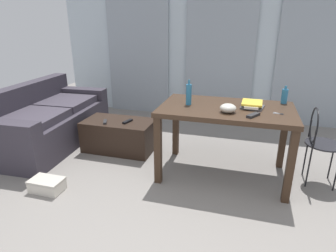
% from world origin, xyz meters
% --- Properties ---
extents(ground_plane, '(8.47, 8.47, 0.00)m').
position_xyz_m(ground_plane, '(0.00, 1.36, 0.00)').
color(ground_plane, gray).
extents(wall_back, '(5.75, 0.10, 2.45)m').
position_xyz_m(wall_back, '(0.00, 3.53, 1.23)').
color(wall_back, silver).
rests_on(wall_back, ground).
extents(curtains, '(4.09, 0.03, 2.01)m').
position_xyz_m(curtains, '(0.00, 3.44, 1.01)').
color(curtains, '#99A3AD').
rests_on(curtains, ground).
extents(couch, '(1.00, 1.91, 0.82)m').
position_xyz_m(couch, '(-2.14, 1.63, 0.32)').
color(couch, '#38333D').
rests_on(couch, ground).
extents(coffee_table, '(0.91, 0.50, 0.41)m').
position_xyz_m(coffee_table, '(-1.07, 1.70, 0.21)').
color(coffee_table, black).
rests_on(coffee_table, ground).
extents(craft_table, '(1.38, 0.83, 0.79)m').
position_xyz_m(craft_table, '(0.32, 1.42, 0.69)').
color(craft_table, '#382619').
rests_on(craft_table, ground).
extents(wire_chair, '(0.37, 0.37, 0.83)m').
position_xyz_m(wire_chair, '(1.27, 1.53, 0.52)').
color(wire_chair, black).
rests_on(wire_chair, ground).
extents(bottle_near, '(0.07, 0.07, 0.19)m').
position_xyz_m(bottle_near, '(0.91, 1.75, 0.87)').
color(bottle_near, teal).
rests_on(bottle_near, craft_table).
extents(bottle_far, '(0.06, 0.06, 0.27)m').
position_xyz_m(bottle_far, '(-0.08, 1.41, 0.91)').
color(bottle_far, teal).
rests_on(bottle_far, craft_table).
extents(bowl, '(0.16, 0.16, 0.09)m').
position_xyz_m(bowl, '(0.35, 1.24, 0.84)').
color(bowl, beige).
rests_on(bowl, craft_table).
extents(book_stack, '(0.25, 0.28, 0.06)m').
position_xyz_m(book_stack, '(0.58, 1.48, 0.82)').
color(book_stack, '#4C4C51').
rests_on(book_stack, craft_table).
extents(tv_remote_on_table, '(0.13, 0.17, 0.02)m').
position_xyz_m(tv_remote_on_table, '(0.59, 1.18, 0.80)').
color(tv_remote_on_table, '#232326').
rests_on(tv_remote_on_table, craft_table).
extents(scissors, '(0.10, 0.06, 0.00)m').
position_xyz_m(scissors, '(0.84, 1.33, 0.79)').
color(scissors, '#9EA0A5').
rests_on(scissors, craft_table).
extents(tv_remote_primary, '(0.10, 0.14, 0.02)m').
position_xyz_m(tv_remote_primary, '(-1.21, 1.59, 0.42)').
color(tv_remote_primary, '#232326').
rests_on(tv_remote_primary, coffee_table).
extents(tv_remote_secondary, '(0.08, 0.17, 0.02)m').
position_xyz_m(tv_remote_secondary, '(-0.93, 1.68, 0.42)').
color(tv_remote_secondary, black).
rests_on(tv_remote_secondary, coffee_table).
extents(shoebox, '(0.33, 0.21, 0.13)m').
position_xyz_m(shoebox, '(-1.36, 0.58, 0.07)').
color(shoebox, beige).
rests_on(shoebox, ground).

